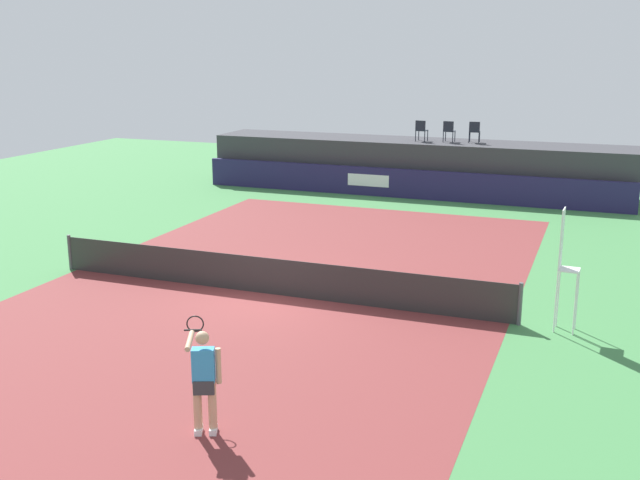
% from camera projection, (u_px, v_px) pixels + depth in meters
% --- Properties ---
extents(ground_plane, '(48.00, 48.00, 0.00)m').
position_uv_depth(ground_plane, '(313.00, 263.00, 22.06)').
color(ground_plane, '#3D7A42').
extents(court_inner, '(12.00, 22.00, 0.00)m').
position_uv_depth(court_inner, '(270.00, 294.00, 19.34)').
color(court_inner, maroon).
rests_on(court_inner, ground).
extents(sponsor_wall, '(18.00, 0.22, 1.20)m').
position_uv_depth(sponsor_wall, '(405.00, 184.00, 31.41)').
color(sponsor_wall, '#231E4C').
rests_on(sponsor_wall, ground).
extents(spectator_platform, '(18.00, 2.80, 2.20)m').
position_uv_depth(spectator_platform, '(416.00, 166.00, 32.91)').
color(spectator_platform, '#38383D').
rests_on(spectator_platform, ground).
extents(spectator_chair_far_left, '(0.48, 0.48, 0.89)m').
position_uv_depth(spectator_chair_far_left, '(421.00, 130.00, 32.17)').
color(spectator_chair_far_left, '#1E232D').
rests_on(spectator_chair_far_left, spectator_platform).
extents(spectator_chair_left, '(0.46, 0.46, 0.89)m').
position_uv_depth(spectator_chair_left, '(449.00, 130.00, 31.88)').
color(spectator_chair_left, '#1E232D').
rests_on(spectator_chair_left, spectator_platform).
extents(spectator_chair_center, '(0.48, 0.48, 0.89)m').
position_uv_depth(spectator_chair_center, '(475.00, 131.00, 31.69)').
color(spectator_chair_center, '#1E232D').
rests_on(spectator_chair_center, spectator_platform).
extents(umpire_chair, '(0.46, 0.46, 2.76)m').
position_uv_depth(umpire_chair, '(565.00, 262.00, 16.51)').
color(umpire_chair, white).
rests_on(umpire_chair, ground).
extents(tennis_net, '(12.40, 0.02, 0.95)m').
position_uv_depth(tennis_net, '(270.00, 276.00, 19.22)').
color(tennis_net, '#2D2D2D').
rests_on(tennis_net, ground).
extents(net_post_near, '(0.10, 0.10, 1.00)m').
position_uv_depth(net_post_near, '(70.00, 252.00, 21.36)').
color(net_post_near, '#4C4C51').
rests_on(net_post_near, ground).
extents(net_post_far, '(0.10, 0.10, 1.00)m').
position_uv_depth(net_post_far, '(520.00, 304.00, 17.07)').
color(net_post_far, '#4C4C51').
rests_on(net_post_far, ground).
extents(tennis_player, '(1.01, 1.07, 1.77)m').
position_uv_depth(tennis_player, '(204.00, 378.00, 12.20)').
color(tennis_player, white).
rests_on(tennis_player, court_inner).
extents(tennis_ball, '(0.07, 0.07, 0.07)m').
position_uv_depth(tennis_ball, '(484.00, 285.00, 19.96)').
color(tennis_ball, '#D8EA33').
rests_on(tennis_ball, court_inner).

